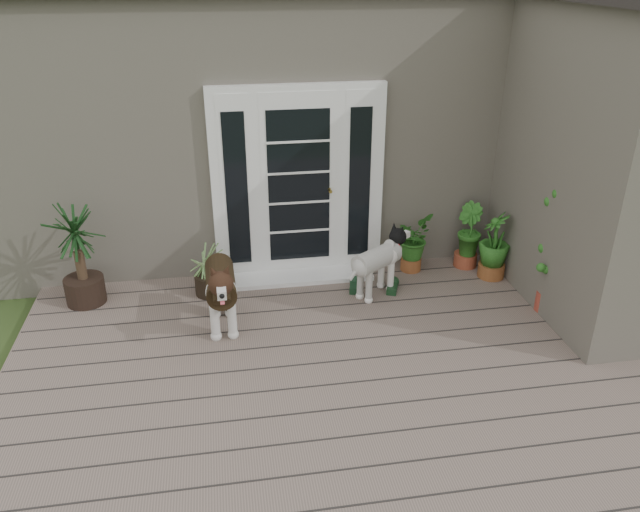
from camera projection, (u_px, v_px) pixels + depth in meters
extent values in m
cube|color=#6B5B4C|center=(357.00, 388.00, 5.42)|extent=(6.20, 4.60, 0.12)
cube|color=#665E54|center=(293.00, 110.00, 8.55)|extent=(7.40, 4.00, 3.10)
cube|color=#665E54|center=(622.00, 168.00, 6.18)|extent=(1.60, 2.40, 3.10)
cube|color=white|center=(298.00, 183.00, 6.86)|extent=(1.90, 0.14, 2.15)
cube|color=white|center=(302.00, 276.00, 7.13)|extent=(1.60, 0.40, 0.05)
imported|color=#1D6620|center=(412.00, 246.00, 7.21)|extent=(0.65, 0.65, 0.60)
imported|color=#225117|center=(467.00, 244.00, 7.31)|extent=(0.41, 0.41, 0.56)
imported|color=#22621C|center=(494.00, 251.00, 7.04)|extent=(0.53, 0.53, 0.64)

